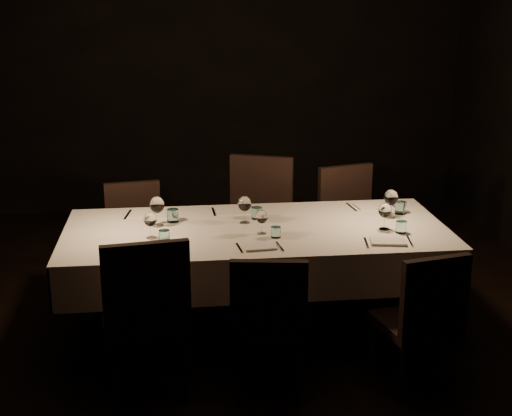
{
  "coord_description": "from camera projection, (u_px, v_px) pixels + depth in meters",
  "views": [
    {
      "loc": [
        -0.51,
        -4.43,
        2.26
      ],
      "look_at": [
        0.0,
        0.0,
        0.9
      ],
      "focal_mm": 50.0,
      "sensor_mm": 36.0,
      "label": 1
    }
  ],
  "objects": [
    {
      "name": "place_setting_far_left",
      "position": [
        159.0,
        210.0,
        4.81
      ],
      "size": [
        0.38,
        0.42,
        0.2
      ],
      "rotation": [
        0.0,
        0.0,
        -0.15
      ],
      "color": "beige",
      "rests_on": "dining_table"
    },
    {
      "name": "chair_near_center",
      "position": [
        269.0,
        319.0,
        4.01
      ],
      "size": [
        0.48,
        0.48,
        0.88
      ],
      "rotation": [
        0.0,
        0.0,
        3.0
      ],
      "color": "black",
      "rests_on": "ground"
    },
    {
      "name": "chair_near_left",
      "position": [
        146.0,
        311.0,
        3.99
      ],
      "size": [
        0.53,
        0.53,
        0.99
      ],
      "rotation": [
        0.0,
        0.0,
        3.28
      ],
      "color": "black",
      "rests_on": "ground"
    },
    {
      "name": "place_setting_near_left",
      "position": [
        151.0,
        233.0,
        4.4
      ],
      "size": [
        0.31,
        0.4,
        0.17
      ],
      "rotation": [
        0.0,
        0.0,
        -0.07
      ],
      "color": "beige",
      "rests_on": "dining_table"
    },
    {
      "name": "chair_far_center",
      "position": [
        257.0,
        219.0,
        5.53
      ],
      "size": [
        0.64,
        0.64,
        1.04
      ],
      "rotation": [
        0.0,
        0.0,
        -0.37
      ],
      "color": "black",
      "rests_on": "ground"
    },
    {
      "name": "room",
      "position": [
        256.0,
        117.0,
        4.48
      ],
      "size": [
        5.01,
        6.01,
        3.01
      ],
      "color": "black",
      "rests_on": "ground"
    },
    {
      "name": "chair_near_right",
      "position": [
        424.0,
        314.0,
        4.08
      ],
      "size": [
        0.5,
        0.5,
        0.87
      ],
      "rotation": [
        0.0,
        0.0,
        3.36
      ],
      "color": "black",
      "rests_on": "ground"
    },
    {
      "name": "place_setting_far_right",
      "position": [
        387.0,
        203.0,
        4.99
      ],
      "size": [
        0.37,
        0.42,
        0.2
      ],
      "rotation": [
        0.0,
        0.0,
        0.11
      ],
      "color": "beige",
      "rests_on": "dining_table"
    },
    {
      "name": "dining_table",
      "position": [
        256.0,
        239.0,
        4.72
      ],
      "size": [
        2.52,
        1.12,
        0.76
      ],
      "color": "black",
      "rests_on": "ground"
    },
    {
      "name": "place_setting_far_center",
      "position": [
        244.0,
        208.0,
        4.88
      ],
      "size": [
        0.34,
        0.41,
        0.19
      ],
      "rotation": [
        0.0,
        0.0,
        0.04
      ],
      "color": "beige",
      "rests_on": "dining_table"
    },
    {
      "name": "place_setting_near_center",
      "position": [
        264.0,
        229.0,
        4.48
      ],
      "size": [
        0.3,
        0.39,
        0.16
      ],
      "rotation": [
        0.0,
        0.0,
        0.11
      ],
      "color": "beige",
      "rests_on": "dining_table"
    },
    {
      "name": "chair_far_right",
      "position": [
        351.0,
        222.0,
        5.58
      ],
      "size": [
        0.56,
        0.56,
        0.95
      ],
      "rotation": [
        0.0,
        0.0,
        0.27
      ],
      "color": "black",
      "rests_on": "ground"
    },
    {
      "name": "place_setting_near_right",
      "position": [
        390.0,
        224.0,
        4.56
      ],
      "size": [
        0.33,
        0.4,
        0.18
      ],
      "rotation": [
        0.0,
        0.0,
        -0.14
      ],
      "color": "beige",
      "rests_on": "dining_table"
    },
    {
      "name": "chair_far_left",
      "position": [
        135.0,
        234.0,
        5.42
      ],
      "size": [
        0.47,
        0.47,
        0.87
      ],
      "rotation": [
        0.0,
        0.0,
        0.14
      ],
      "color": "black",
      "rests_on": "ground"
    }
  ]
}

